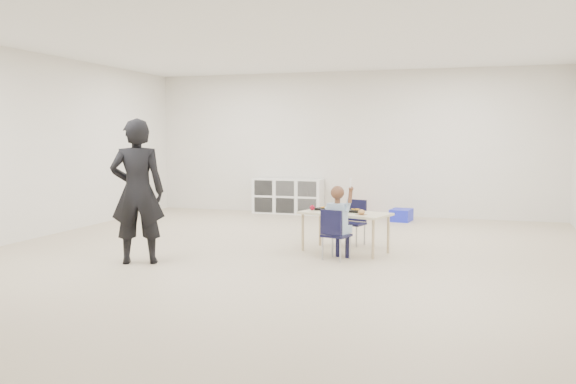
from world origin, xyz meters
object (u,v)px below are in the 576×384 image
(chair_near, at_px, (336,234))
(child, at_px, (336,220))
(adult, at_px, (137,192))
(cubby_shelf, at_px, (288,196))
(table, at_px, (345,232))

(chair_near, distance_m, child, 0.18)
(adult, bearing_deg, cubby_shelf, -117.42)
(chair_near, xyz_separation_m, child, (0.00, 0.00, 0.18))
(chair_near, bearing_deg, cubby_shelf, 131.02)
(adult, bearing_deg, child, 178.49)
(cubby_shelf, distance_m, adult, 5.14)
(adult, bearing_deg, chair_near, 178.49)
(child, height_order, cubby_shelf, child)
(chair_near, height_order, child, child)
(adult, bearing_deg, table, -170.92)
(table, xyz_separation_m, cubby_shelf, (-1.92, 3.65, 0.08))
(table, xyz_separation_m, child, (0.00, -0.53, 0.23))
(child, relative_size, adult, 0.57)
(table, relative_size, child, 1.27)
(cubby_shelf, bearing_deg, table, -62.23)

